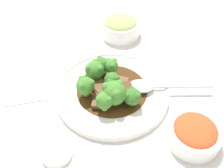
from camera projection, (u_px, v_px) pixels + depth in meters
name	position (u px, v px, depth m)	size (l,w,h in m)	color
ground_plane	(112.00, 94.00, 0.63)	(4.00, 4.00, 0.00)	silver
main_plate	(112.00, 91.00, 0.62)	(0.27, 0.27, 0.02)	white
beef_strip_0	(99.00, 99.00, 0.59)	(0.05, 0.06, 0.01)	#56331E
beef_strip_1	(118.00, 81.00, 0.62)	(0.05, 0.05, 0.02)	brown
beef_strip_2	(100.00, 87.00, 0.61)	(0.04, 0.06, 0.01)	brown
beef_strip_3	(127.00, 91.00, 0.60)	(0.04, 0.05, 0.02)	#56331E
broccoli_floret_0	(95.00, 70.00, 0.62)	(0.05, 0.05, 0.05)	#7FA84C
broccoli_floret_1	(103.00, 64.00, 0.63)	(0.04, 0.04, 0.05)	#8EB756
broccoli_floret_2	(114.00, 92.00, 0.56)	(0.05, 0.05, 0.06)	#8EB756
broccoli_floret_3	(104.00, 100.00, 0.55)	(0.04, 0.04, 0.05)	#8EB756
broccoli_floret_4	(85.00, 86.00, 0.58)	(0.04, 0.04, 0.05)	#7FA84C
broccoli_floret_5	(111.00, 66.00, 0.63)	(0.04, 0.04, 0.05)	#7FA84C
broccoli_floret_6	(132.00, 96.00, 0.57)	(0.04, 0.04, 0.04)	#8EB756
broccoli_floret_7	(112.00, 82.00, 0.59)	(0.04, 0.04, 0.05)	#8EB756
serving_spoon	(147.00, 86.00, 0.61)	(0.19, 0.11, 0.01)	silver
side_bowl_kimchi	(194.00, 134.00, 0.52)	(0.11, 0.11, 0.05)	white
side_bowl_appetizer	(120.00, 26.00, 0.78)	(0.12, 0.12, 0.06)	white
sauce_dish	(56.00, 153.00, 0.51)	(0.06, 0.06, 0.01)	white
paper_napkin	(27.00, 90.00, 0.63)	(0.12, 0.10, 0.01)	silver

